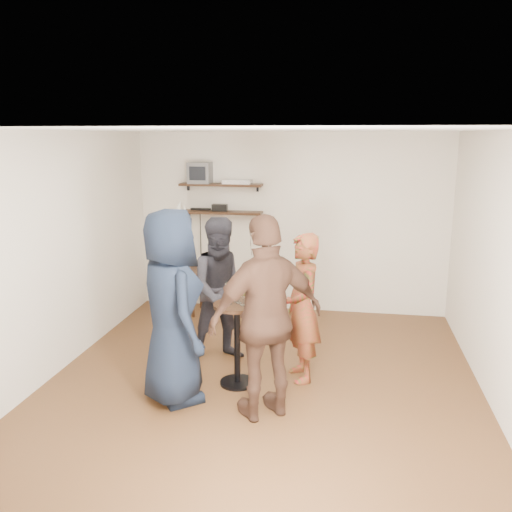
{
  "coord_description": "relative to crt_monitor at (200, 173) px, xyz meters",
  "views": [
    {
      "loc": [
        0.85,
        -5.25,
        2.56
      ],
      "look_at": [
        -0.14,
        0.4,
        1.27
      ],
      "focal_mm": 38.0,
      "sensor_mm": 36.0,
      "label": 1
    }
  ],
  "objects": [
    {
      "name": "wine_glass_bl",
      "position": [
        1.04,
        -2.42,
        -1.0
      ],
      "size": [
        0.07,
        0.07,
        0.2
      ],
      "color": "silver",
      "rests_on": "drinks_table"
    },
    {
      "name": "room",
      "position": [
        1.3,
        -2.38,
        -0.72
      ],
      "size": [
        4.58,
        5.08,
        2.68
      ],
      "color": "#4A2F18",
      "rests_on": "ground"
    },
    {
      "name": "shelf_lower",
      "position": [
        0.3,
        0.0,
        -0.57
      ],
      "size": [
        1.2,
        0.25,
        0.04
      ],
      "primitive_type": "cube",
      "color": "black",
      "rests_on": "room"
    },
    {
      "name": "person_plaid",
      "position": [
        1.7,
        -2.22,
        -1.23
      ],
      "size": [
        0.56,
        0.67,
        1.58
      ],
      "primitive_type": "imported",
      "rotation": [
        0.0,
        0.0,
        -1.19
      ],
      "color": "red",
      "rests_on": "room"
    },
    {
      "name": "shelf_upper",
      "position": [
        0.3,
        0.0,
        -0.17
      ],
      "size": [
        1.2,
        0.25,
        0.04
      ],
      "primitive_type": "cube",
      "color": "black",
      "rests_on": "room"
    },
    {
      "name": "dvd_deck",
      "position": [
        0.55,
        0.0,
        -0.12
      ],
      "size": [
        0.4,
        0.24,
        0.06
      ],
      "primitive_type": "cube",
      "color": "silver",
      "rests_on": "shelf_upper"
    },
    {
      "name": "wine_glass_fl",
      "position": [
        0.98,
        -2.51,
        -0.99
      ],
      "size": [
        0.07,
        0.07,
        0.22
      ],
      "color": "silver",
      "rests_on": "drinks_table"
    },
    {
      "name": "drinks_table",
      "position": [
        1.06,
        -2.48,
        -1.45
      ],
      "size": [
        0.48,
        0.48,
        0.88
      ],
      "color": "black",
      "rests_on": "room"
    },
    {
      "name": "power_strip",
      "position": [
        -0.02,
        0.05,
        -0.54
      ],
      "size": [
        0.3,
        0.05,
        0.03
      ],
      "primitive_type": "cube",
      "color": "black",
      "rests_on": "shelf_lower"
    },
    {
      "name": "wine_glass_fr",
      "position": [
        1.13,
        -2.52,
        -0.99
      ],
      "size": [
        0.07,
        0.07,
        0.22
      ],
      "color": "silver",
      "rests_on": "drinks_table"
    },
    {
      "name": "wine_glass_br",
      "position": [
        1.07,
        -2.46,
        -1.01
      ],
      "size": [
        0.06,
        0.06,
        0.19
      ],
      "color": "silver",
      "rests_on": "drinks_table"
    },
    {
      "name": "person_brown",
      "position": [
        1.45,
        -3.05,
        -1.07
      ],
      "size": [
        1.17,
        1.01,
        1.89
      ],
      "primitive_type": "imported",
      "rotation": [
        0.0,
        0.0,
        3.75
      ],
      "color": "#41271C",
      "rests_on": "room"
    },
    {
      "name": "radio",
      "position": [
        0.28,
        0.0,
        -0.5
      ],
      "size": [
        0.22,
        0.1,
        0.1
      ],
      "primitive_type": "cube",
      "color": "black",
      "rests_on": "shelf_lower"
    },
    {
      "name": "crt_monitor",
      "position": [
        0.0,
        0.0,
        0.0
      ],
      "size": [
        0.32,
        0.3,
        0.3
      ],
      "primitive_type": "cube",
      "color": "#59595B",
      "rests_on": "shelf_upper"
    },
    {
      "name": "vase_lilies",
      "position": [
        -0.22,
        -0.29,
        -1.06
      ],
      "size": [
        0.2,
        0.2,
        1.03
      ],
      "rotation": [
        0.0,
        0.0,
        0.22
      ],
      "color": "white",
      "rests_on": "side_table"
    },
    {
      "name": "person_navy",
      "position": [
        0.5,
        -2.9,
        -1.07
      ],
      "size": [
        1.04,
        1.1,
        1.9
      ],
      "primitive_type": "imported",
      "rotation": [
        0.0,
        0.0,
        2.22
      ],
      "color": "black",
      "rests_on": "room"
    },
    {
      "name": "person_dark",
      "position": [
        0.76,
        -1.85,
        -1.19
      ],
      "size": [
        1.0,
        0.91,
        1.66
      ],
      "primitive_type": "imported",
      "rotation": [
        0.0,
        0.0,
        0.43
      ],
      "color": "black",
      "rests_on": "room"
    },
    {
      "name": "side_table",
      "position": [
        -0.22,
        -0.29,
        -1.49
      ],
      "size": [
        0.63,
        0.63,
        0.63
      ],
      "rotation": [
        0.0,
        0.0,
        0.22
      ],
      "color": "black",
      "rests_on": "room"
    }
  ]
}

